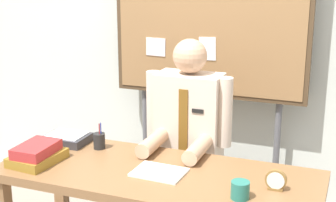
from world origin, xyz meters
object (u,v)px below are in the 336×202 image
(person, at_px, (188,154))
(open_notebook, at_px, (159,172))
(bulletin_board, at_px, (209,21))
(paper_tray, at_px, (67,138))
(desk_clock, at_px, (276,181))
(coffee_mug, at_px, (240,190))
(desk, at_px, (158,187))
(book_stack, at_px, (37,154))
(pen_holder, at_px, (99,141))

(person, xyz_separation_m, open_notebook, (0.02, -0.53, 0.10))
(bulletin_board, xyz_separation_m, paper_tray, (-0.68, -0.71, -0.67))
(desk_clock, relative_size, coffee_mug, 1.19)
(desk, relative_size, book_stack, 5.53)
(coffee_mug, xyz_separation_m, paper_tray, (-1.17, 0.35, -0.01))
(open_notebook, bearing_deg, pen_holder, 156.25)
(coffee_mug, bearing_deg, desk, 163.10)
(desk, bearing_deg, desk_clock, 0.36)
(person, distance_m, coffee_mug, 0.83)
(desk, bearing_deg, coffee_mug, -16.90)
(person, distance_m, desk_clock, 0.82)
(book_stack, bearing_deg, person, 43.62)
(person, height_order, desk_clock, person)
(bulletin_board, distance_m, paper_tray, 1.19)
(person, bearing_deg, desk_clock, -38.94)
(person, relative_size, coffee_mug, 15.20)
(open_notebook, bearing_deg, book_stack, -171.03)
(bulletin_board, xyz_separation_m, book_stack, (-0.67, -1.04, -0.65))
(desk_clock, bearing_deg, desk, -179.64)
(open_notebook, xyz_separation_m, coffee_mug, (0.46, -0.13, 0.04))
(open_notebook, xyz_separation_m, desk_clock, (0.61, 0.02, 0.04))
(person, height_order, pen_holder, person)
(desk, xyz_separation_m, coffee_mug, (0.48, -0.15, 0.13))
(bulletin_board, distance_m, coffee_mug, 1.34)
(bulletin_board, bearing_deg, book_stack, -122.78)
(bulletin_board, distance_m, pen_holder, 1.07)
(open_notebook, xyz_separation_m, pen_holder, (-0.47, 0.21, 0.04))
(coffee_mug, xyz_separation_m, pen_holder, (-0.93, 0.33, 0.01))
(person, bearing_deg, bulletin_board, 90.01)
(desk, height_order, book_stack, book_stack)
(bulletin_board, relative_size, paper_tray, 7.66)
(desk, xyz_separation_m, person, (0.00, 0.51, 0.00))
(bulletin_board, xyz_separation_m, desk_clock, (0.63, -0.91, -0.65))
(coffee_mug, relative_size, paper_tray, 0.34)
(book_stack, xyz_separation_m, desk_clock, (1.30, 0.13, -0.00))
(person, relative_size, desk_clock, 12.78)
(pen_holder, bearing_deg, bulletin_board, 58.11)
(open_notebook, height_order, pen_holder, pen_holder)
(open_notebook, bearing_deg, desk, 132.51)
(desk_clock, bearing_deg, book_stack, -174.16)
(bulletin_board, relative_size, coffee_mug, 22.30)
(person, xyz_separation_m, book_stack, (-0.67, -0.64, 0.14))
(pen_holder, bearing_deg, desk_clock, -9.62)
(paper_tray, bearing_deg, desk_clock, -8.54)
(book_stack, distance_m, paper_tray, 0.33)
(desk_clock, bearing_deg, bulletin_board, 124.59)
(coffee_mug, bearing_deg, book_stack, 179.09)
(coffee_mug, bearing_deg, open_notebook, 164.74)
(desk, distance_m, pen_holder, 0.51)
(open_notebook, bearing_deg, coffee_mug, -15.26)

